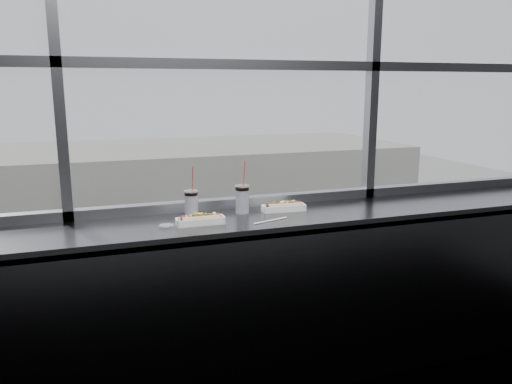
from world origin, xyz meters
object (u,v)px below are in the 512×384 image
object	(u,v)px
soda_cup_left	(191,203)
wrapper	(167,225)
tree_center	(128,238)
car_near_e	(446,320)
car_far_b	(123,299)
car_near_d	(292,348)
tree_right	(265,225)
car_far_c	(327,272)
hotdog_tray_left	(200,220)
loose_straw	(270,221)
hotdog_tray_right	(284,207)
pedestrian_b	(88,279)
soda_cup_right	(242,198)

from	to	relation	value
soda_cup_left	wrapper	world-z (taller)	soda_cup_left
soda_cup_left	tree_center	bearing A→B (deg)	86.92
car_near_e	car_far_b	bearing A→B (deg)	58.64
soda_cup_left	car_near_e	xyz separation A→B (m)	(16.15, 16.18, -10.98)
car_near_d	car_near_e	bearing A→B (deg)	-97.04
wrapper	tree_right	world-z (taller)	wrapper
car_far_c	tree_center	size ratio (longest dim) A/B	1.32
wrapper	hotdog_tray_left	bearing A→B (deg)	-0.98
tree_right	car_near_d	bearing A→B (deg)	-104.10
car_far_c	hotdog_tray_left	bearing A→B (deg)	148.01
loose_straw	car_near_e	size ratio (longest dim) A/B	0.03
tree_right	soda_cup_left	bearing A→B (deg)	-110.82
hotdog_tray_left	tree_center	distance (m)	29.67
hotdog_tray_right	pedestrian_b	world-z (taller)	hotdog_tray_right
loose_straw	car_near_d	size ratio (longest dim) A/B	0.03
soda_cup_right	hotdog_tray_left	bearing A→B (deg)	-150.35
wrapper	pedestrian_b	xyz separation A→B (m)	(-0.82, 28.56, -11.08)
tree_center	soda_cup_left	bearing A→B (deg)	-93.08
hotdog_tray_left	wrapper	size ratio (longest dim) A/B	2.94
hotdog_tray_left	car_far_b	size ratio (longest dim) A/B	0.04
hotdog_tray_right	tree_right	size ratio (longest dim) A/B	0.05
hotdog_tray_left	tree_right	bearing A→B (deg)	70.38
car_near_e	tree_center	world-z (taller)	tree_center
hotdog_tray_right	loose_straw	distance (m)	0.26
car_far_b	car_near_e	world-z (taller)	car_near_e
hotdog_tray_left	hotdog_tray_right	size ratio (longest dim) A/B	1.00
hotdog_tray_right	soda_cup_right	bearing A→B (deg)	175.96
pedestrian_b	soda_cup_left	bearing A→B (deg)	92.01
hotdog_tray_right	pedestrian_b	bearing A→B (deg)	96.97
tree_center	car_near_e	bearing A→B (deg)	-39.35
car_far_b	pedestrian_b	distance (m)	4.60
car_far_c	car_near_d	world-z (taller)	car_near_d
hotdog_tray_left	tree_right	distance (m)	31.50
loose_straw	wrapper	size ratio (longest dim) A/B	2.52
soda_cup_left	tree_right	xyz separation A→B (m)	(10.72, 28.18, -8.69)
soda_cup_right	tree_right	size ratio (longest dim) A/B	0.06
hotdog_tray_right	car_near_e	distance (m)	24.98
soda_cup_left	wrapper	distance (m)	0.25
pedestrian_b	hotdog_tray_right	bearing A→B (deg)	93.17
hotdog_tray_left	car_near_d	distance (m)	21.10
wrapper	car_near_d	size ratio (longest dim) A/B	0.01
car_far_b	tree_center	xyz separation A→B (m)	(0.69, 4.00, 2.28)
hotdog_tray_right	wrapper	distance (m)	0.77
hotdog_tray_right	soda_cup_left	size ratio (longest dim) A/B	0.89
soda_cup_right	pedestrian_b	xyz separation A→B (m)	(-1.32, 28.39, -11.17)
soda_cup_left	tree_center	world-z (taller)	soda_cup_left
soda_cup_right	soda_cup_left	bearing A→B (deg)	-178.83
wrapper	soda_cup_right	bearing A→B (deg)	18.86
hotdog_tray_right	car_far_b	distance (m)	26.56
tree_center	tree_right	xyz separation A→B (m)	(9.20, -0.00, 0.02)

